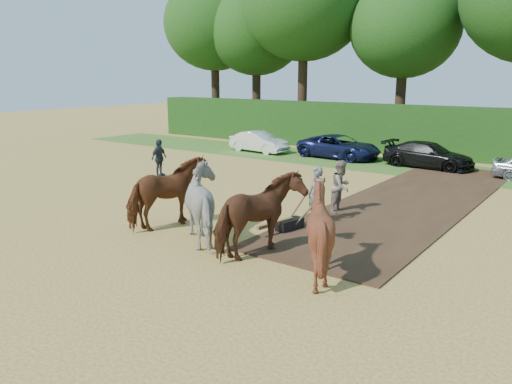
% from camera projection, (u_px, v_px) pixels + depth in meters
% --- Properties ---
extents(ground, '(120.00, 120.00, 0.00)m').
position_uv_depth(ground, '(279.00, 241.00, 14.67)').
color(ground, gold).
rests_on(ground, ground).
extents(earth_strip, '(4.50, 17.00, 0.05)m').
position_uv_depth(earth_strip, '(412.00, 201.00, 19.28)').
color(earth_strip, '#472D1C').
rests_on(earth_strip, ground).
extents(grass_verge, '(50.00, 5.00, 0.03)m').
position_uv_depth(grass_verge, '(430.00, 170.00, 25.64)').
color(grass_verge, '#38601E').
rests_on(grass_verge, ground).
extents(hedgerow, '(46.00, 1.60, 3.00)m').
position_uv_depth(hedgerow, '(457.00, 133.00, 28.83)').
color(hedgerow, '#14380F').
rests_on(hedgerow, ground).
extents(spectator_near, '(0.74, 0.94, 1.86)m').
position_uv_depth(spectator_near, '(341.00, 186.00, 17.55)').
color(spectator_near, tan).
rests_on(spectator_near, ground).
extents(spectator_far, '(0.61, 1.11, 1.79)m').
position_uv_depth(spectator_far, '(159.00, 158.00, 23.87)').
color(spectator_far, '#262B33').
rests_on(spectator_far, ground).
extents(plough_team, '(7.63, 5.31, 2.24)m').
position_uv_depth(plough_team, '(236.00, 209.00, 13.85)').
color(plough_team, brown).
rests_on(plough_team, ground).
extents(parked_cars, '(30.11, 3.60, 1.43)m').
position_uv_depth(parked_cars, '(476.00, 161.00, 24.40)').
color(parked_cars, white).
rests_on(parked_cars, ground).
extents(treeline, '(48.70, 10.60, 14.21)m').
position_uv_depth(treeline, '(454.00, 5.00, 30.61)').
color(treeline, '#382616').
rests_on(treeline, ground).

